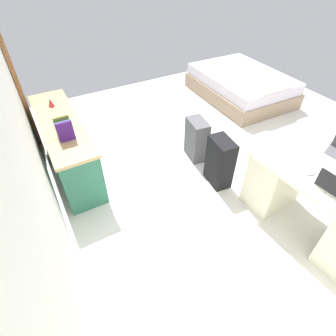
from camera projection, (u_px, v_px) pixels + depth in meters
The scene contains 12 objects.
ground_plane at pixel (224, 155), 3.99m from camera, with size 5.92×5.92×0.00m, color silver.
wall_back at pixel (17, 122), 2.24m from camera, with size 4.92×0.10×2.59m, color silver.
door_wooden at pixel (14, 74), 3.70m from camera, with size 0.88×0.05×2.04m, color brown.
desk at pixel (313, 204), 2.77m from camera, with size 1.48×0.76×0.74m.
credenza at pixel (67, 146), 3.54m from camera, with size 1.80×0.48×0.75m.
bed at pixel (241, 85), 5.24m from camera, with size 1.94×1.46×0.58m.
suitcase_black at pixel (220, 162), 3.35m from camera, with size 0.36×0.22×0.66m, color black.
suitcase_spare_grey at pixel (197, 139), 3.78m from camera, with size 0.36×0.22×0.60m, color #4C4C51.
laptop at pixel (336, 188), 2.37m from camera, with size 0.32×0.24×0.21m.
computer_mouse at pixel (311, 172), 2.58m from camera, with size 0.06×0.10×0.03m, color white.
book_row at pixel (64, 129), 2.97m from camera, with size 0.20×0.17×0.24m.
figurine_small at pixel (51, 103), 3.54m from camera, with size 0.08×0.08×0.11m, color red.
Camera 1 is at (-2.31, 2.25, 2.49)m, focal length 28.63 mm.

